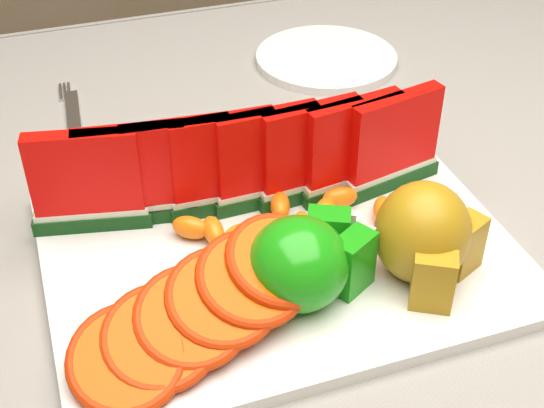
# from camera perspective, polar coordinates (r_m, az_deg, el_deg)

# --- Properties ---
(table) EXTENTS (1.40, 0.90, 0.75)m
(table) POSITION_cam_1_polar(r_m,az_deg,el_deg) (0.77, 0.38, -7.83)
(table) COLOR #473216
(table) RESTS_ON ground
(tablecloth) EXTENTS (1.53, 1.03, 0.20)m
(tablecloth) POSITION_cam_1_polar(r_m,az_deg,el_deg) (0.73, 0.40, -4.36)
(tablecloth) COLOR gray
(tablecloth) RESTS_ON table
(platter) EXTENTS (0.40, 0.30, 0.01)m
(platter) POSITION_cam_1_polar(r_m,az_deg,el_deg) (0.67, 0.57, -3.66)
(platter) COLOR silver
(platter) RESTS_ON tablecloth
(apple_cluster) EXTENTS (0.11, 0.09, 0.08)m
(apple_cluster) POSITION_cam_1_polar(r_m,az_deg,el_deg) (0.60, 2.55, -4.35)
(apple_cluster) COLOR #1B8D19
(apple_cluster) RESTS_ON platter
(pear_cluster) EXTENTS (0.10, 0.10, 0.09)m
(pear_cluster) POSITION_cam_1_polar(r_m,az_deg,el_deg) (0.63, 11.48, -2.41)
(pear_cluster) COLOR #B7711C
(pear_cluster) RESTS_ON platter
(side_plate) EXTENTS (0.23, 0.23, 0.01)m
(side_plate) POSITION_cam_1_polar(r_m,az_deg,el_deg) (0.99, 4.11, 10.90)
(side_plate) COLOR silver
(side_plate) RESTS_ON tablecloth
(fork) EXTENTS (0.03, 0.20, 0.00)m
(fork) POSITION_cam_1_polar(r_m,az_deg,el_deg) (0.87, -14.71, 5.76)
(fork) COLOR silver
(fork) RESTS_ON tablecloth
(watermelon_row) EXTENTS (0.39, 0.07, 0.10)m
(watermelon_row) POSITION_cam_1_polar(r_m,az_deg,el_deg) (0.68, -1.99, 3.06)
(watermelon_row) COLOR #0E3914
(watermelon_row) RESTS_ON platter
(orange_fan_front) EXTENTS (0.24, 0.15, 0.06)m
(orange_fan_front) POSITION_cam_1_polar(r_m,az_deg,el_deg) (0.57, -4.91, -7.74)
(orange_fan_front) COLOR #CC5000
(orange_fan_front) RESTS_ON platter
(orange_fan_back) EXTENTS (0.28, 0.10, 0.04)m
(orange_fan_back) POSITION_cam_1_polar(r_m,az_deg,el_deg) (0.74, -3.43, 3.65)
(orange_fan_back) COLOR #CC5000
(orange_fan_back) RESTS_ON platter
(tangerine_segments) EXTENTS (0.20, 0.08, 0.02)m
(tangerine_segments) POSITION_cam_1_polar(r_m,az_deg,el_deg) (0.67, 0.72, -1.15)
(tangerine_segments) COLOR #E85015
(tangerine_segments) RESTS_ON platter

